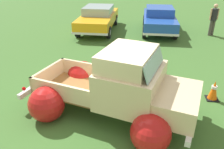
# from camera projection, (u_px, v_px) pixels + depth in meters

# --- Properties ---
(ground_plane) EXTENTS (80.00, 80.00, 0.00)m
(ground_plane) POSITION_uv_depth(u_px,v_px,m) (108.00, 111.00, 6.42)
(ground_plane) COLOR #3D6B2D
(vintage_pickup_truck) EXTENTS (4.97, 3.68, 1.96)m
(vintage_pickup_truck) POSITION_uv_depth(u_px,v_px,m) (121.00, 91.00, 5.94)
(vintage_pickup_truck) COLOR black
(vintage_pickup_truck) RESTS_ON ground
(show_car_0) EXTENTS (1.98, 4.71, 1.43)m
(show_car_0) POSITION_uv_depth(u_px,v_px,m) (98.00, 18.00, 13.72)
(show_car_0) COLOR black
(show_car_0) RESTS_ON ground
(show_car_1) EXTENTS (1.90, 4.47, 1.43)m
(show_car_1) POSITION_uv_depth(u_px,v_px,m) (159.00, 19.00, 13.48)
(show_car_1) COLOR black
(show_car_1) RESTS_ON ground
(spectator_0) EXTENTS (0.53, 0.43, 1.77)m
(spectator_0) POSITION_uv_depth(u_px,v_px,m) (214.00, 18.00, 12.64)
(spectator_0) COLOR #4C4742
(spectator_0) RESTS_ON ground
(lane_cone_0) EXTENTS (0.36, 0.36, 0.63)m
(lane_cone_0) POSITION_uv_depth(u_px,v_px,m) (108.00, 65.00, 8.52)
(lane_cone_0) COLOR black
(lane_cone_0) RESTS_ON ground
(lane_cone_1) EXTENTS (0.36, 0.36, 0.63)m
(lane_cone_1) POSITION_uv_depth(u_px,v_px,m) (214.00, 90.00, 6.85)
(lane_cone_1) COLOR black
(lane_cone_1) RESTS_ON ground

